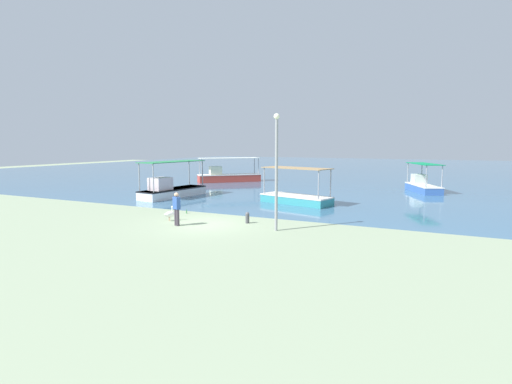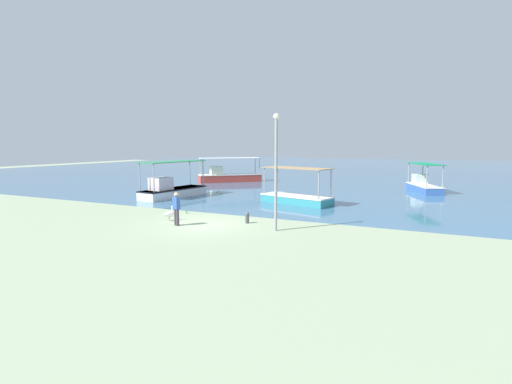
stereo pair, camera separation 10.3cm
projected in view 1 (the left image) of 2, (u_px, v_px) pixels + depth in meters
ground at (203, 224)px, 20.56m from camera, size 120.00×120.00×0.00m
harbor_water at (369, 169)px, 63.51m from camera, size 110.00×90.00×0.00m
fishing_boat_near_right at (423, 185)px, 34.25m from camera, size 3.35×5.13×2.43m
fishing_boat_near_left at (171, 189)px, 30.68m from camera, size 2.42×6.07×2.77m
fishing_boat_center at (228, 176)px, 43.06m from camera, size 6.10×5.87×2.58m
fishing_boat_far_right at (296, 197)px, 27.48m from camera, size 5.33×3.04×2.49m
pelican at (170, 214)px, 21.43m from camera, size 0.49×0.76×0.80m
lamp_post at (276, 165)px, 18.72m from camera, size 0.28×0.28×5.53m
mooring_bollard at (247, 217)px, 20.81m from camera, size 0.21×0.21×0.59m
fisherman_standing at (177, 208)px, 20.12m from camera, size 0.45×0.35×1.69m
glass_bottle at (187, 212)px, 23.69m from camera, size 0.07×0.07×0.27m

